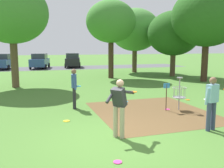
{
  "coord_description": "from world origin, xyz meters",
  "views": [
    {
      "loc": [
        -2.18,
        -6.52,
        2.63
      ],
      "look_at": [
        1.22,
        3.94,
        1.0
      ],
      "focal_mm": 40.17,
      "sensor_mm": 36.0,
      "label": 1
    }
  ],
  "objects_px": {
    "player_waiting_left": "(119,104)",
    "parked_car_center_left": "(40,61)",
    "frisbee_far_left": "(167,109)",
    "tree_near_left": "(174,33)",
    "player_waiting_right": "(212,101)",
    "tree_mid_right": "(135,30)",
    "parked_car_leftmost": "(4,61)",
    "frisbee_mid_grass": "(118,162)",
    "disc_golf_basket": "(178,92)",
    "player_throwing": "(74,86)",
    "tree_mid_center": "(207,17)",
    "tree_far_left": "(111,22)",
    "frisbee_by_tee": "(66,121)",
    "frisbee_far_right": "(188,100)",
    "frisbee_scattered_a": "(126,102)",
    "tree_near_right": "(12,13)",
    "parked_car_center_right": "(73,60)"
  },
  "relations": [
    {
      "from": "frisbee_far_left",
      "to": "tree_near_right",
      "type": "distance_m",
      "value": 11.59
    },
    {
      "from": "frisbee_far_right",
      "to": "frisbee_scattered_a",
      "type": "height_order",
      "value": "same"
    },
    {
      "from": "parked_car_center_right",
      "to": "tree_near_left",
      "type": "bearing_deg",
      "value": -60.97
    },
    {
      "from": "parked_car_leftmost",
      "to": "parked_car_center_left",
      "type": "relative_size",
      "value": 1.0
    },
    {
      "from": "frisbee_by_tee",
      "to": "frisbee_far_right",
      "type": "relative_size",
      "value": 1.14
    },
    {
      "from": "frisbee_scattered_a",
      "to": "frisbee_far_right",
      "type": "bearing_deg",
      "value": -10.25
    },
    {
      "from": "player_waiting_right",
      "to": "parked_car_leftmost",
      "type": "distance_m",
      "value": 27.44
    },
    {
      "from": "player_waiting_left",
      "to": "tree_mid_right",
      "type": "xyz_separation_m",
      "value": [
        7.99,
        17.62,
        3.38
      ]
    },
    {
      "from": "player_throwing",
      "to": "tree_far_left",
      "type": "relative_size",
      "value": 0.26
    },
    {
      "from": "tree_far_left",
      "to": "parked_car_leftmost",
      "type": "xyz_separation_m",
      "value": [
        -9.54,
        12.19,
        -3.77
      ]
    },
    {
      "from": "tree_near_right",
      "to": "player_waiting_left",
      "type": "bearing_deg",
      "value": -72.74
    },
    {
      "from": "player_throwing",
      "to": "tree_far_left",
      "type": "distance_m",
      "value": 11.47
    },
    {
      "from": "tree_mid_center",
      "to": "parked_car_leftmost",
      "type": "distance_m",
      "value": 23.06
    },
    {
      "from": "frisbee_by_tee",
      "to": "tree_near_right",
      "type": "bearing_deg",
      "value": 103.6
    },
    {
      "from": "frisbee_far_right",
      "to": "tree_mid_right",
      "type": "relative_size",
      "value": 0.03
    },
    {
      "from": "player_waiting_left",
      "to": "tree_mid_center",
      "type": "bearing_deg",
      "value": 42.44
    },
    {
      "from": "player_waiting_right",
      "to": "parked_car_center_right",
      "type": "xyz_separation_m",
      "value": [
        -0.08,
        26.45,
        -0.05
      ]
    },
    {
      "from": "frisbee_by_tee",
      "to": "parked_car_center_left",
      "type": "height_order",
      "value": "parked_car_center_left"
    },
    {
      "from": "player_waiting_left",
      "to": "frisbee_far_left",
      "type": "distance_m",
      "value": 4.05
    },
    {
      "from": "player_waiting_left",
      "to": "frisbee_far_right",
      "type": "xyz_separation_m",
      "value": [
        5.03,
        3.86,
        -0.98
      ]
    },
    {
      "from": "frisbee_far_left",
      "to": "tree_mid_center",
      "type": "bearing_deg",
      "value": 43.8
    },
    {
      "from": "frisbee_mid_grass",
      "to": "parked_car_center_left",
      "type": "distance_m",
      "value": 27.15
    },
    {
      "from": "player_throwing",
      "to": "tree_far_left",
      "type": "bearing_deg",
      "value": 63.92
    },
    {
      "from": "player_throwing",
      "to": "tree_mid_center",
      "type": "xyz_separation_m",
      "value": [
        10.96,
        5.54,
        3.9
      ]
    },
    {
      "from": "player_waiting_right",
      "to": "parked_car_center_left",
      "type": "bearing_deg",
      "value": 99.31
    },
    {
      "from": "frisbee_far_left",
      "to": "tree_far_left",
      "type": "xyz_separation_m",
      "value": [
        1.06,
        11.16,
        4.68
      ]
    },
    {
      "from": "frisbee_mid_grass",
      "to": "frisbee_far_right",
      "type": "bearing_deg",
      "value": 43.83
    },
    {
      "from": "frisbee_far_left",
      "to": "parked_car_leftmost",
      "type": "relative_size",
      "value": 0.05
    },
    {
      "from": "tree_near_right",
      "to": "parked_car_center_right",
      "type": "bearing_deg",
      "value": 67.72
    },
    {
      "from": "frisbee_far_left",
      "to": "tree_mid_right",
      "type": "distance_m",
      "value": 16.52
    },
    {
      "from": "player_waiting_left",
      "to": "parked_car_center_left",
      "type": "xyz_separation_m",
      "value": [
        -1.28,
        25.61,
        -0.06
      ]
    },
    {
      "from": "frisbee_far_left",
      "to": "tree_near_left",
      "type": "height_order",
      "value": "tree_near_left"
    },
    {
      "from": "disc_golf_basket",
      "to": "tree_near_left",
      "type": "relative_size",
      "value": 0.24
    },
    {
      "from": "disc_golf_basket",
      "to": "frisbee_mid_grass",
      "type": "relative_size",
      "value": 6.85
    },
    {
      "from": "parked_car_leftmost",
      "to": "parked_car_center_left",
      "type": "distance_m",
      "value": 4.14
    },
    {
      "from": "tree_near_left",
      "to": "frisbee_by_tee",
      "type": "bearing_deg",
      "value": -134.8
    },
    {
      "from": "frisbee_far_left",
      "to": "frisbee_scattered_a",
      "type": "xyz_separation_m",
      "value": [
        -1.13,
        1.96,
        0.0
      ]
    },
    {
      "from": "disc_golf_basket",
      "to": "player_waiting_right",
      "type": "xyz_separation_m",
      "value": [
        -0.44,
        -2.58,
        0.21
      ]
    },
    {
      "from": "tree_mid_right",
      "to": "tree_mid_center",
      "type": "bearing_deg",
      "value": -74.21
    },
    {
      "from": "player_waiting_left",
      "to": "tree_mid_center",
      "type": "distance_m",
      "value": 14.49
    },
    {
      "from": "player_waiting_left",
      "to": "frisbee_by_tee",
      "type": "distance_m",
      "value": 2.63
    },
    {
      "from": "frisbee_by_tee",
      "to": "frisbee_far_right",
      "type": "distance_m",
      "value": 6.53
    },
    {
      "from": "player_throwing",
      "to": "tree_mid_right",
      "type": "bearing_deg",
      "value": 57.81
    },
    {
      "from": "tree_near_right",
      "to": "tree_mid_center",
      "type": "distance_m",
      "value": 13.76
    },
    {
      "from": "frisbee_far_left",
      "to": "tree_mid_center",
      "type": "distance_m",
      "value": 11.16
    },
    {
      "from": "tree_mid_right",
      "to": "frisbee_far_right",
      "type": "bearing_deg",
      "value": -102.14
    },
    {
      "from": "frisbee_far_right",
      "to": "tree_near_left",
      "type": "xyz_separation_m",
      "value": [
        4.93,
        9.52,
        3.83
      ]
    },
    {
      "from": "frisbee_mid_grass",
      "to": "frisbee_far_left",
      "type": "height_order",
      "value": "same"
    },
    {
      "from": "player_waiting_left",
      "to": "frisbee_by_tee",
      "type": "xyz_separation_m",
      "value": [
        -1.25,
        2.09,
        -0.98
      ]
    },
    {
      "from": "disc_golf_basket",
      "to": "player_throwing",
      "type": "height_order",
      "value": "player_throwing"
    }
  ]
}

